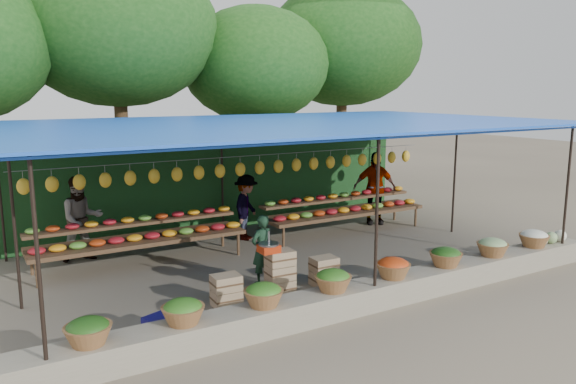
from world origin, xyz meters
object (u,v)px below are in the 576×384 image
weighing_scale (269,247)px  blue_crate_back (166,326)px  crate_counter (279,277)px  vendor_seated (262,249)px

weighing_scale → blue_crate_back: 2.22m
crate_counter → weighing_scale: 0.58m
crate_counter → weighing_scale: bearing=180.0°
weighing_scale → blue_crate_back: weighing_scale is taller
crate_counter → weighing_scale: weighing_scale is taller
blue_crate_back → weighing_scale: bearing=-2.4°
crate_counter → vendor_seated: bearing=88.1°
weighing_scale → blue_crate_back: bearing=-162.3°
weighing_scale → vendor_seated: size_ratio=0.29×
crate_counter → vendor_seated: 0.71m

